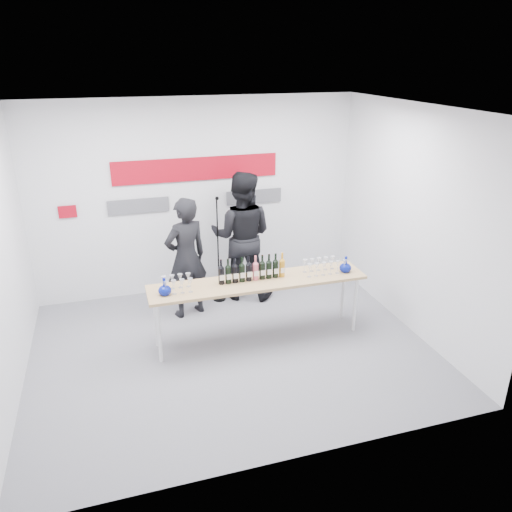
% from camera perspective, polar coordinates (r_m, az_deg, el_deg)
% --- Properties ---
extents(ground, '(5.00, 5.00, 0.00)m').
position_cam_1_polar(ground, '(6.58, -2.76, -10.57)').
color(ground, slate).
rests_on(ground, ground).
extents(back_wall, '(5.00, 0.04, 3.00)m').
position_cam_1_polar(back_wall, '(7.78, -6.69, 6.65)').
color(back_wall, silver).
rests_on(back_wall, ground).
extents(signage, '(3.38, 0.02, 0.79)m').
position_cam_1_polar(signage, '(7.66, -7.16, 8.77)').
color(signage, '#A00616').
rests_on(signage, back_wall).
extents(tasting_table, '(2.83, 0.58, 0.85)m').
position_cam_1_polar(tasting_table, '(6.44, 0.26, -3.35)').
color(tasting_table, tan).
rests_on(tasting_table, ground).
extents(wine_bottles, '(0.89, 0.08, 0.33)m').
position_cam_1_polar(wine_bottles, '(6.36, -0.44, -1.41)').
color(wine_bottles, black).
rests_on(wine_bottles, tasting_table).
extents(decanter_left, '(0.16, 0.16, 0.21)m').
position_cam_1_polar(decanter_left, '(6.11, -10.42, -3.44)').
color(decanter_left, navy).
rests_on(decanter_left, tasting_table).
extents(decanter_right, '(0.16, 0.16, 0.21)m').
position_cam_1_polar(decanter_right, '(6.74, 10.20, -0.92)').
color(decanter_right, navy).
rests_on(decanter_right, tasting_table).
extents(glasses_left, '(0.37, 0.23, 0.18)m').
position_cam_1_polar(glasses_left, '(6.18, -9.00, -3.18)').
color(glasses_left, silver).
rests_on(glasses_left, tasting_table).
extents(glasses_right, '(0.56, 0.23, 0.18)m').
position_cam_1_polar(glasses_right, '(6.67, 7.70, -1.18)').
color(glasses_right, silver).
rests_on(glasses_right, tasting_table).
extents(presenter_left, '(0.75, 0.62, 1.76)m').
position_cam_1_polar(presenter_left, '(7.10, -7.99, -0.23)').
color(presenter_left, black).
rests_on(presenter_left, ground).
extents(presenter_right, '(1.18, 1.07, 1.98)m').
position_cam_1_polar(presenter_right, '(7.56, -1.64, 2.29)').
color(presenter_right, black).
rests_on(presenter_right, ground).
extents(mic_stand, '(0.19, 0.19, 1.66)m').
position_cam_1_polar(mic_stand, '(7.60, -4.28, -1.57)').
color(mic_stand, black).
rests_on(mic_stand, ground).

